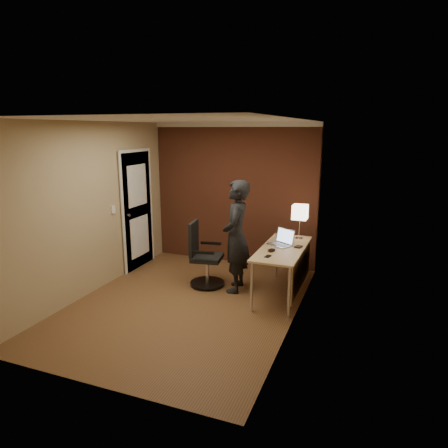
{
  "coord_description": "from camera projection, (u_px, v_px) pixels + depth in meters",
  "views": [
    {
      "loc": [
        2.35,
        -4.68,
        2.39
      ],
      "look_at": [
        0.35,
        0.55,
        1.05
      ],
      "focal_mm": 32.0,
      "sensor_mm": 36.0,
      "label": 1
    }
  ],
  "objects": [
    {
      "name": "laptop",
      "position": [
        282.0,
        240.0,
        5.85
      ],
      "size": [
        0.42,
        0.39,
        0.23
      ],
      "color": "silver",
      "rests_on": "desk"
    },
    {
      "name": "mouse",
      "position": [
        271.0,
        250.0,
        5.53
      ],
      "size": [
        0.09,
        0.12,
        0.03
      ],
      "primitive_type": "cube",
      "rotation": [
        0.0,
        0.0,
        -0.38
      ],
      "color": "black",
      "rests_on": "desk"
    },
    {
      "name": "desk_lamp",
      "position": [
        300.0,
        213.0,
        6.08
      ],
      "size": [
        0.22,
        0.22,
        0.54
      ],
      "color": "silver",
      "rests_on": "desk"
    },
    {
      "name": "office_chair",
      "position": [
        203.0,
        258.0,
        6.17
      ],
      "size": [
        0.54,
        0.59,
        0.99
      ],
      "color": "black",
      "rests_on": "ground"
    },
    {
      "name": "room",
      "position": [
        211.0,
        190.0,
        6.8
      ],
      "size": [
        4.0,
        4.0,
        4.0
      ],
      "color": "brown",
      "rests_on": "ground"
    },
    {
      "name": "person",
      "position": [
        236.0,
        236.0,
        5.9
      ],
      "size": [
        0.49,
        0.67,
        1.68
      ],
      "primitive_type": "imported",
      "rotation": [
        0.0,
        0.0,
        -1.42
      ],
      "color": "black",
      "rests_on": "ground"
    },
    {
      "name": "desk",
      "position": [
        288.0,
        256.0,
        5.73
      ],
      "size": [
        0.6,
        1.5,
        0.73
      ],
      "color": "tan",
      "rests_on": "ground"
    },
    {
      "name": "phone",
      "position": [
        268.0,
        256.0,
        5.32
      ],
      "size": [
        0.08,
        0.12,
        0.01
      ],
      "primitive_type": "cube",
      "rotation": [
        0.0,
        0.0,
        -0.2
      ],
      "color": "black",
      "rests_on": "desk"
    },
    {
      "name": "wallet",
      "position": [
        298.0,
        247.0,
        5.73
      ],
      "size": [
        0.11,
        0.13,
        0.02
      ],
      "primitive_type": "cube",
      "rotation": [
        0.0,
        0.0,
        -0.24
      ],
      "color": "black",
      "rests_on": "desk"
    }
  ]
}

